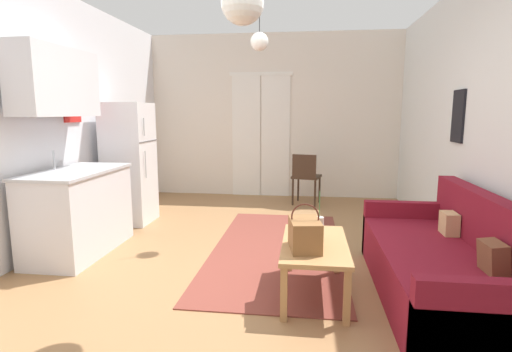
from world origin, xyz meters
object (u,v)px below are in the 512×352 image
pendant_lamp_far (259,42)px  handbag (305,234)px  couch (448,267)px  pendant_lamp_near (242,3)px  accent_chair (306,175)px  coffee_table (315,249)px  bamboo_vase (319,227)px  refrigerator (129,163)px

pendant_lamp_far → handbag: bearing=-71.5°
couch → pendant_lamp_near: (-1.58, -0.34, 1.95)m
accent_chair → pendant_lamp_near: bearing=96.0°
accent_chair → coffee_table: bearing=104.9°
bamboo_vase → accent_chair: (-0.12, 3.06, -0.05)m
bamboo_vase → refrigerator: size_ratio=0.25×
couch → bamboo_vase: 1.05m
bamboo_vase → accent_chair: bearing=92.3°
pendant_lamp_near → coffee_table: bearing=28.0°
accent_chair → pendant_lamp_near: size_ratio=1.11×
pendant_lamp_near → pendant_lamp_far: bearing=93.1°
handbag → refrigerator: 3.12m
coffee_table → refrigerator: refrigerator is taller
bamboo_vase → refrigerator: 3.03m
coffee_table → handbag: 0.26m
couch → pendant_lamp_far: bearing=139.7°
bamboo_vase → accent_chair: size_ratio=0.48×
coffee_table → pendant_lamp_far: bearing=113.1°
couch → bamboo_vase: bearing=175.3°
refrigerator → accent_chair: (2.34, 1.31, -0.32)m
coffee_table → refrigerator: (-2.43, 1.88, 0.42)m
couch → refrigerator: 3.97m
handbag → couch: bearing=10.8°
handbag → pendant_lamp_near: (-0.45, -0.12, 1.65)m
couch → handbag: (-1.13, -0.22, 0.30)m
coffee_table → pendant_lamp_near: 1.93m
pendant_lamp_far → bamboo_vase: bearing=-63.7°
handbag → accent_chair: bearing=90.1°
accent_chair → pendant_lamp_far: size_ratio=1.26×
accent_chair → pendant_lamp_far: (-0.54, -1.71, 1.78)m
coffee_table → handbag: (-0.08, -0.16, 0.18)m
pendant_lamp_far → refrigerator: bearing=167.2°
pendant_lamp_near → bamboo_vase: bearing=36.4°
pendant_lamp_near → accent_chair: bearing=82.7°
bamboo_vase → handbag: bearing=-111.1°
coffee_table → bamboo_vase: bamboo_vase is taller
couch → accent_chair: (-1.14, 3.14, 0.22)m
couch → refrigerator: refrigerator is taller
pendant_lamp_near → pendant_lamp_far: size_ratio=1.14×
refrigerator → accent_chair: 2.70m
coffee_table → accent_chair: 3.19m
handbag → pendant_lamp_far: size_ratio=0.56×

